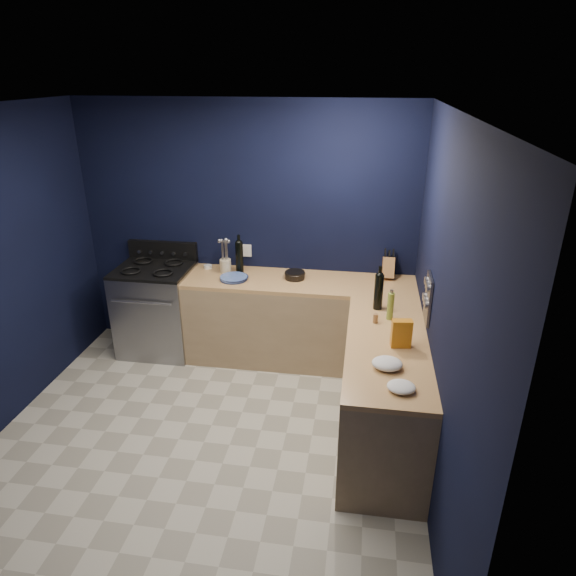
% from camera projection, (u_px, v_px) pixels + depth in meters
% --- Properties ---
extents(floor, '(3.50, 3.50, 0.02)m').
position_uv_depth(floor, '(204.00, 443.00, 4.20)').
color(floor, '#B7B3A1').
rests_on(floor, ground).
extents(ceiling, '(3.50, 3.50, 0.02)m').
position_uv_depth(ceiling, '(176.00, 109.00, 3.16)').
color(ceiling, silver).
rests_on(ceiling, ground).
extents(wall_back, '(3.50, 0.02, 2.60)m').
position_uv_depth(wall_back, '(247.00, 230.00, 5.27)').
color(wall_back, black).
rests_on(wall_back, ground).
extents(wall_right, '(0.02, 3.50, 2.60)m').
position_uv_depth(wall_right, '(442.00, 316.00, 3.43)').
color(wall_right, black).
rests_on(wall_right, ground).
extents(wall_front, '(3.50, 0.02, 2.60)m').
position_uv_depth(wall_front, '(53.00, 476.00, 2.08)').
color(wall_front, black).
rests_on(wall_front, ground).
extents(cab_back, '(2.30, 0.63, 0.86)m').
position_uv_depth(cab_back, '(299.00, 322.00, 5.24)').
color(cab_back, '#9F8460').
rests_on(cab_back, floor).
extents(top_back, '(2.30, 0.63, 0.04)m').
position_uv_depth(top_back, '(300.00, 282.00, 5.06)').
color(top_back, olive).
rests_on(top_back, cab_back).
extents(cab_right, '(0.63, 1.67, 0.86)m').
position_uv_depth(cab_right, '(383.00, 394.00, 4.08)').
color(cab_right, '#9F8460').
rests_on(cab_right, floor).
extents(top_right, '(0.63, 1.67, 0.04)m').
position_uv_depth(top_right, '(387.00, 346.00, 3.90)').
color(top_right, olive).
rests_on(top_right, cab_right).
extents(gas_range, '(0.76, 0.66, 0.92)m').
position_uv_depth(gas_range, '(158.00, 310.00, 5.43)').
color(gas_range, gray).
rests_on(gas_range, floor).
extents(oven_door, '(0.59, 0.02, 0.42)m').
position_uv_depth(oven_door, '(146.00, 325.00, 5.15)').
color(oven_door, black).
rests_on(oven_door, gas_range).
extents(cooktop, '(0.76, 0.66, 0.03)m').
position_uv_depth(cooktop, '(153.00, 269.00, 5.24)').
color(cooktop, black).
rests_on(cooktop, gas_range).
extents(backguard, '(0.76, 0.06, 0.20)m').
position_uv_depth(backguard, '(163.00, 250.00, 5.47)').
color(backguard, black).
rests_on(backguard, gas_range).
extents(spice_panel, '(0.02, 0.28, 0.38)m').
position_uv_depth(spice_panel, '(428.00, 299.00, 3.98)').
color(spice_panel, gray).
rests_on(spice_panel, wall_right).
extents(wall_outlet, '(0.09, 0.02, 0.13)m').
position_uv_depth(wall_outlet, '(247.00, 250.00, 5.34)').
color(wall_outlet, white).
rests_on(wall_outlet, wall_back).
extents(plate_stack, '(0.32, 0.32, 0.03)m').
position_uv_depth(plate_stack, '(234.00, 278.00, 5.07)').
color(plate_stack, '#316197').
rests_on(plate_stack, top_back).
extents(ramekin, '(0.09, 0.09, 0.03)m').
position_uv_depth(ramekin, '(208.00, 267.00, 5.36)').
color(ramekin, white).
rests_on(ramekin, top_back).
extents(utensil_crock, '(0.15, 0.15, 0.14)m').
position_uv_depth(utensil_crock, '(226.00, 266.00, 5.22)').
color(utensil_crock, beige).
rests_on(utensil_crock, top_back).
extents(wine_bottle_back, '(0.10, 0.10, 0.32)m').
position_uv_depth(wine_bottle_back, '(239.00, 257.00, 5.20)').
color(wine_bottle_back, black).
rests_on(wine_bottle_back, top_back).
extents(lemon_basket, '(0.26, 0.26, 0.08)m').
position_uv_depth(lemon_basket, '(295.00, 275.00, 5.08)').
color(lemon_basket, black).
rests_on(lemon_basket, top_back).
extents(knife_block, '(0.12, 0.25, 0.26)m').
position_uv_depth(knife_block, '(388.00, 267.00, 5.10)').
color(knife_block, '#976331').
rests_on(knife_block, top_back).
extents(wine_bottle_right, '(0.10, 0.10, 0.32)m').
position_uv_depth(wine_bottle_right, '(379.00, 292.00, 4.40)').
color(wine_bottle_right, black).
rests_on(wine_bottle_right, top_right).
extents(oil_bottle, '(0.07, 0.07, 0.24)m').
position_uv_depth(oil_bottle, '(390.00, 306.00, 4.23)').
color(oil_bottle, olive).
rests_on(oil_bottle, top_right).
extents(spice_jar_near, '(0.04, 0.04, 0.09)m').
position_uv_depth(spice_jar_near, '(395.00, 327.00, 4.05)').
color(spice_jar_near, olive).
rests_on(spice_jar_near, top_right).
extents(spice_jar_far, '(0.05, 0.05, 0.08)m').
position_uv_depth(spice_jar_far, '(376.00, 318.00, 4.19)').
color(spice_jar_far, olive).
rests_on(spice_jar_far, top_right).
extents(crouton_bag, '(0.16, 0.09, 0.22)m').
position_uv_depth(crouton_bag, '(401.00, 334.00, 3.81)').
color(crouton_bag, '#C4471C').
rests_on(crouton_bag, top_right).
extents(towel_front, '(0.27, 0.25, 0.08)m').
position_uv_depth(towel_front, '(387.00, 364.00, 3.56)').
color(towel_front, white).
rests_on(towel_front, top_right).
extents(towel_end, '(0.21, 0.19, 0.06)m').
position_uv_depth(towel_end, '(401.00, 387.00, 3.31)').
color(towel_end, white).
rests_on(towel_end, top_right).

